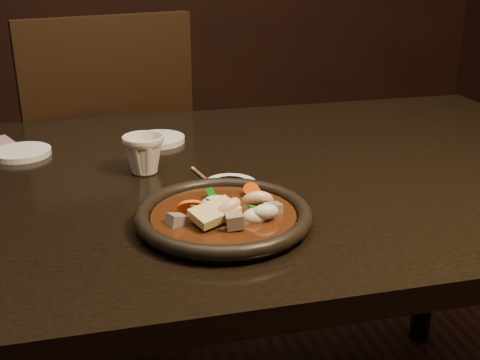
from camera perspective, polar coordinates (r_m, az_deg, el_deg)
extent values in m
cube|color=black|center=(1.12, -2.65, -0.33)|extent=(1.60, 0.90, 0.04)
cylinder|color=black|center=(1.84, 17.72, -5.03)|extent=(0.06, 0.06, 0.71)
cube|color=black|center=(1.87, -13.37, -0.18)|extent=(0.57, 0.57, 0.04)
cylinder|color=black|center=(2.18, -9.44, -3.81)|extent=(0.04, 0.04, 0.45)
cylinder|color=black|center=(1.86, -5.50, -8.17)|extent=(0.04, 0.04, 0.45)
cylinder|color=black|center=(2.10, -19.15, -5.73)|extent=(0.04, 0.04, 0.45)
cylinder|color=black|center=(1.78, -16.89, -10.72)|extent=(0.04, 0.04, 0.45)
cube|color=black|center=(1.59, -12.09, 6.26)|extent=(0.44, 0.14, 0.49)
cylinder|color=black|center=(0.91, -1.56, -3.93)|extent=(0.25, 0.25, 0.01)
torus|color=black|center=(0.90, -1.56, -3.28)|extent=(0.27, 0.27, 0.02)
cylinder|color=#331709|center=(0.90, -1.56, -3.50)|extent=(0.22, 0.22, 0.01)
ellipsoid|color=#331709|center=(0.90, -1.56, -3.50)|extent=(0.12, 0.11, 0.03)
torus|color=beige|center=(0.94, 1.64, -2.20)|extent=(0.06, 0.06, 0.05)
torus|color=beige|center=(0.88, -1.56, -3.06)|extent=(0.07, 0.07, 0.05)
cube|color=gray|center=(0.91, -2.42, -2.47)|extent=(0.04, 0.04, 0.03)
cube|color=gray|center=(0.91, 3.14, -2.87)|extent=(0.03, 0.03, 0.02)
cube|color=gray|center=(0.87, -6.06, -3.94)|extent=(0.03, 0.03, 0.03)
cube|color=gray|center=(0.90, -1.40, -2.70)|extent=(0.03, 0.03, 0.03)
cube|color=gray|center=(0.90, -2.11, -3.04)|extent=(0.04, 0.03, 0.03)
cube|color=gray|center=(0.85, -0.56, -3.85)|extent=(0.03, 0.03, 0.02)
cube|color=gray|center=(0.88, -3.85, -3.23)|extent=(0.03, 0.03, 0.03)
cylinder|color=#ED4B07|center=(0.91, -1.86, -2.41)|extent=(0.03, 0.05, 0.04)
cylinder|color=#ED4B07|center=(0.95, 1.12, -0.94)|extent=(0.04, 0.05, 0.03)
cylinder|color=#ED4B07|center=(0.91, -1.02, -2.74)|extent=(0.04, 0.05, 0.04)
cylinder|color=#ED4B07|center=(0.90, -4.66, -2.54)|extent=(0.04, 0.02, 0.04)
cylinder|color=#ED4B07|center=(0.90, -2.27, -2.65)|extent=(0.05, 0.05, 0.03)
cube|color=#125E12|center=(0.90, -1.52, -2.52)|extent=(0.03, 0.04, 0.02)
cube|color=#125E12|center=(0.90, 1.98, -2.81)|extent=(0.04, 0.01, 0.02)
cube|color=#125E12|center=(0.94, -2.69, -1.41)|extent=(0.01, 0.04, 0.01)
cube|color=#125E12|center=(0.90, -1.40, -2.73)|extent=(0.02, 0.04, 0.03)
cube|color=#125E12|center=(0.86, -2.43, -3.54)|extent=(0.04, 0.02, 0.01)
ellipsoid|color=beige|center=(0.91, -2.36, -2.08)|extent=(0.04, 0.02, 0.02)
ellipsoid|color=beige|center=(0.88, -1.15, -3.34)|extent=(0.04, 0.04, 0.03)
ellipsoid|color=beige|center=(0.90, -0.74, -3.15)|extent=(0.04, 0.02, 0.03)
ellipsoid|color=beige|center=(0.88, -3.48, -3.55)|extent=(0.03, 0.03, 0.02)
ellipsoid|color=beige|center=(0.88, 1.44, -3.49)|extent=(0.04, 0.03, 0.03)
ellipsoid|color=beige|center=(0.88, 2.43, -3.02)|extent=(0.04, 0.02, 0.02)
cube|color=#D9CE81|center=(0.87, -2.40, -3.08)|extent=(0.08, 0.07, 0.03)
cylinder|color=white|center=(1.04, -0.94, -0.56)|extent=(0.09, 0.09, 0.01)
cylinder|color=white|center=(1.28, -19.98, 2.46)|extent=(0.11, 0.11, 0.01)
cylinder|color=white|center=(1.30, -7.79, 3.82)|extent=(0.11, 0.11, 0.01)
imported|color=silver|center=(1.11, -9.11, 2.54)|extent=(0.09, 0.09, 0.08)
cylinder|color=tan|center=(1.03, -2.21, -0.82)|extent=(0.05, 0.20, 0.01)
cylinder|color=tan|center=(1.04, -2.44, -0.62)|extent=(0.05, 0.20, 0.01)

